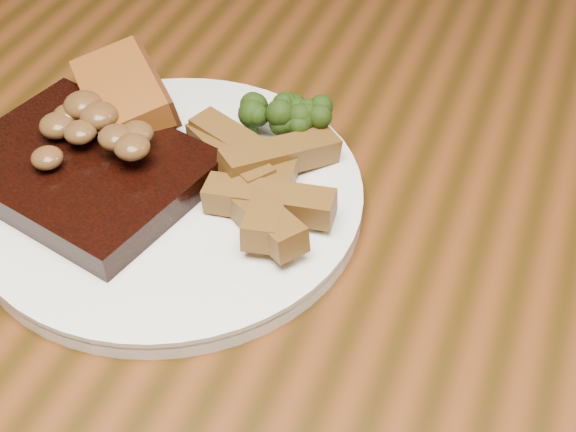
% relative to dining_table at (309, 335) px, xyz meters
% --- Properties ---
extents(dining_table, '(1.60, 0.90, 0.75)m').
position_rel_dining_table_xyz_m(dining_table, '(0.00, 0.00, 0.00)').
color(dining_table, '#542A10').
rests_on(dining_table, ground).
extents(chair_far, '(0.47, 0.47, 0.80)m').
position_rel_dining_table_xyz_m(chair_far, '(0.13, 0.74, -0.22)').
color(chair_far, black).
rests_on(chair_far, ground).
extents(plate, '(0.34, 0.34, 0.01)m').
position_rel_dining_table_xyz_m(plate, '(-0.12, 0.01, 0.10)').
color(plate, white).
rests_on(plate, dining_table).
extents(steak, '(0.20, 0.17, 0.03)m').
position_rel_dining_table_xyz_m(steak, '(-0.18, -0.00, 0.12)').
color(steak, black).
rests_on(steak, plate).
extents(steak_bone, '(0.13, 0.04, 0.02)m').
position_rel_dining_table_xyz_m(steak_bone, '(-0.18, -0.06, 0.11)').
color(steak_bone, beige).
rests_on(steak_bone, plate).
extents(mushroom_pile, '(0.08, 0.08, 0.03)m').
position_rel_dining_table_xyz_m(mushroom_pile, '(-0.17, 0.00, 0.14)').
color(mushroom_pile, brown).
rests_on(mushroom_pile, steak).
extents(garlic_bread, '(0.11, 0.11, 0.02)m').
position_rel_dining_table_xyz_m(garlic_bread, '(-0.19, 0.07, 0.12)').
color(garlic_bread, '#9A491C').
rests_on(garlic_bread, plate).
extents(potato_wedges, '(0.12, 0.12, 0.02)m').
position_rel_dining_table_xyz_m(potato_wedges, '(-0.05, 0.01, 0.12)').
color(potato_wedges, brown).
rests_on(potato_wedges, plate).
extents(broccoli_cluster, '(0.06, 0.06, 0.04)m').
position_rel_dining_table_xyz_m(broccoli_cluster, '(-0.06, 0.10, 0.12)').
color(broccoli_cluster, '#20310B').
rests_on(broccoli_cluster, plate).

